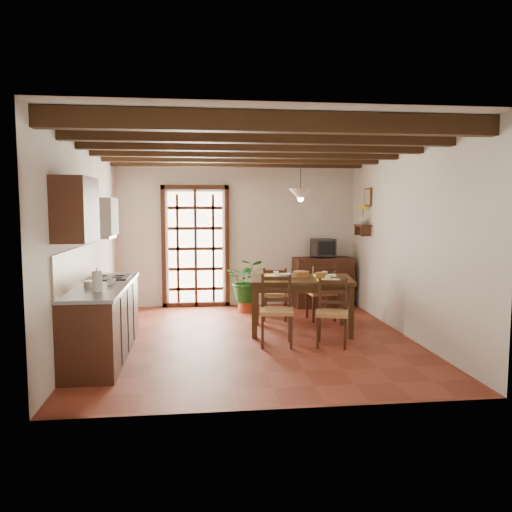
{
  "coord_description": "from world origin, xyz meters",
  "views": [
    {
      "loc": [
        -0.76,
        -6.93,
        1.88
      ],
      "look_at": [
        0.1,
        0.4,
        1.15
      ],
      "focal_mm": 35.0,
      "sensor_mm": 36.0,
      "label": 1
    }
  ],
  "objects": [
    {
      "name": "kitchen_counter",
      "position": [
        -1.96,
        -0.6,
        0.47
      ],
      "size": [
        0.64,
        2.25,
        1.38
      ],
      "color": "#351B10",
      "rests_on": "ground_plane"
    },
    {
      "name": "framed_picture",
      "position": [
        2.22,
        1.6,
        2.05
      ],
      "size": [
        0.03,
        0.32,
        0.32
      ],
      "color": "brown",
      "rests_on": "room_shell"
    },
    {
      "name": "table_setting",
      "position": [
        0.78,
        0.36,
        0.92
      ],
      "size": [
        1.1,
        0.73,
        0.1
      ],
      "rotation": [
        0.0,
        0.0,
        -0.15
      ],
      "color": "#FFFC28",
      "rests_on": "dining_table"
    },
    {
      "name": "upper_cabinet",
      "position": [
        -2.08,
        -1.3,
        1.85
      ],
      "size": [
        0.35,
        0.8,
        0.7
      ],
      "primitive_type": "cube",
      "color": "#351B10",
      "rests_on": "room_shell"
    },
    {
      "name": "counter_items",
      "position": [
        -1.95,
        -0.51,
        0.96
      ],
      "size": [
        0.5,
        1.43,
        0.25
      ],
      "color": "black",
      "rests_on": "kitchen_counter"
    },
    {
      "name": "chair_near_left",
      "position": [
        0.29,
        -0.35,
        0.3
      ],
      "size": [
        0.49,
        0.47,
        0.95
      ],
      "rotation": [
        0.0,
        0.0,
        -0.13
      ],
      "color": "#AD8249",
      "rests_on": "ground_plane"
    },
    {
      "name": "ceiling_beams",
      "position": [
        0.0,
        0.0,
        2.69
      ],
      "size": [
        4.5,
        4.34,
        0.2
      ],
      "color": "black",
      "rests_on": "room_shell"
    },
    {
      "name": "plant_pot",
      "position": [
        0.12,
        1.86,
        0.11
      ],
      "size": [
        0.39,
        0.39,
        0.24
      ],
      "primitive_type": "cone",
      "color": "maroon",
      "rests_on": "ground_plane"
    },
    {
      "name": "crt_tv",
      "position": [
        1.59,
        2.22,
        1.12
      ],
      "size": [
        0.44,
        0.41,
        0.33
      ],
      "rotation": [
        0.0,
        0.0,
        0.14
      ],
      "color": "black",
      "rests_on": "sideboard"
    },
    {
      "name": "table_bowl",
      "position": [
        0.52,
        0.45,
        0.84
      ],
      "size": [
        0.24,
        0.24,
        0.05
      ],
      "primitive_type": "imported",
      "rotation": [
        0.0,
        0.0,
        0.11
      ],
      "color": "white",
      "rests_on": "dining_table"
    },
    {
      "name": "dining_table",
      "position": [
        0.78,
        0.36,
        0.71
      ],
      "size": [
        1.63,
        1.18,
        0.82
      ],
      "rotation": [
        0.0,
        0.0,
        -0.15
      ],
      "color": "#3C2713",
      "rests_on": "ground_plane"
    },
    {
      "name": "fuse_box",
      "position": [
        1.5,
        2.48,
        1.75
      ],
      "size": [
        0.25,
        0.03,
        0.32
      ],
      "primitive_type": "cube",
      "color": "white",
      "rests_on": "room_shell"
    },
    {
      "name": "wall_shelf",
      "position": [
        2.14,
        1.6,
        1.51
      ],
      "size": [
        0.2,
        0.42,
        0.2
      ],
      "color": "#351B10",
      "rests_on": "room_shell"
    },
    {
      "name": "potted_plant",
      "position": [
        0.12,
        1.86,
        0.57
      ],
      "size": [
        2.13,
        1.94,
        2.03
      ],
      "primitive_type": "imported",
      "rotation": [
        0.0,
        0.0,
        -0.24
      ],
      "color": "#144C19",
      "rests_on": "ground_plane"
    },
    {
      "name": "chair_near_right",
      "position": [
        1.04,
        -0.46,
        0.28
      ],
      "size": [
        0.52,
        0.51,
        0.91
      ],
      "rotation": [
        0.0,
        0.0,
        -0.3
      ],
      "color": "#AD8249",
      "rests_on": "ground_plane"
    },
    {
      "name": "chair_far_left",
      "position": [
        0.52,
        1.18,
        0.28
      ],
      "size": [
        0.49,
        0.47,
        0.88
      ],
      "rotation": [
        0.0,
        0.0,
        2.91
      ],
      "color": "#AD8249",
      "rests_on": "ground_plane"
    },
    {
      "name": "room_shell",
      "position": [
        0.0,
        0.0,
        1.82
      ],
      "size": [
        4.52,
        5.02,
        2.81
      ],
      "color": "silver",
      "rests_on": "ground_plane"
    },
    {
      "name": "ground_plane",
      "position": [
        0.0,
        0.0,
        0.0
      ],
      "size": [
        5.0,
        5.0,
        0.0
      ],
      "primitive_type": "plane",
      "color": "maroon"
    },
    {
      "name": "french_door",
      "position": [
        -0.8,
        2.45,
        1.18
      ],
      "size": [
        1.26,
        0.11,
        2.32
      ],
      "color": "white",
      "rests_on": "ground_plane"
    },
    {
      "name": "chair_far_right",
      "position": [
        1.27,
        1.06,
        0.29
      ],
      "size": [
        0.47,
        0.45,
        0.93
      ],
      "rotation": [
        0.0,
        0.0,
        3.24
      ],
      "color": "#AD8249",
      "rests_on": "ground_plane"
    },
    {
      "name": "pendant_lamp",
      "position": [
        0.78,
        0.46,
        2.08
      ],
      "size": [
        0.36,
        0.36,
        0.84
      ],
      "color": "black",
      "rests_on": "room_shell"
    },
    {
      "name": "sideboard",
      "position": [
        1.59,
        2.23,
        0.46
      ],
      "size": [
        1.12,
        0.57,
        0.93
      ],
      "primitive_type": "cube",
      "rotation": [
        0.0,
        0.0,
        0.07
      ],
      "color": "#351B10",
      "rests_on": "ground_plane"
    },
    {
      "name": "shelf_vase",
      "position": [
        2.14,
        1.6,
        1.65
      ],
      "size": [
        0.15,
        0.15,
        0.15
      ],
      "primitive_type": "imported",
      "color": "#B2BFB2",
      "rests_on": "wall_shelf"
    },
    {
      "name": "shelf_flowers",
      "position": [
        2.14,
        1.6,
        1.86
      ],
      "size": [
        0.14,
        0.14,
        0.36
      ],
      "color": "#FFFC28",
      "rests_on": "shelf_vase"
    },
    {
      "name": "range_hood",
      "position": [
        -2.05,
        -0.05,
        1.73
      ],
      "size": [
        0.38,
        0.6,
        0.54
      ],
      "color": "white",
      "rests_on": "room_shell"
    }
  ]
}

